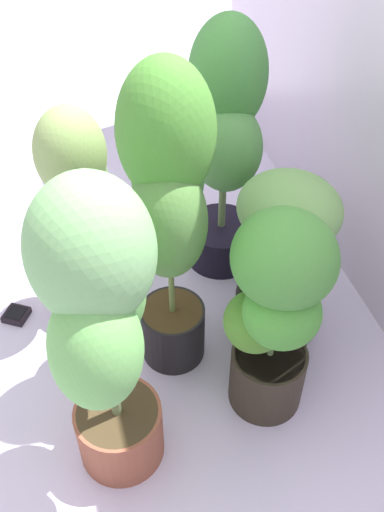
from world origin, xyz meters
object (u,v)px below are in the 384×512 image
hygrometer_box (16,315)px  potted_plant_center (168,202)px  potted_plant_front_left (81,208)px  potted_plant_front_right (102,322)px  potted_plant_back_center (283,248)px  potted_plant_back_right (275,304)px  potted_plant_back_left (225,137)px

hygrometer_box → potted_plant_center: bearing=92.0°
potted_plant_front_left → hygrometer_box: 0.51m
potted_plant_front_right → potted_plant_back_center: potted_plant_front_right is taller
potted_plant_front_left → potted_plant_back_right: size_ratio=1.09×
potted_plant_back_left → potted_plant_back_center: bearing=11.8°
potted_plant_front_right → potted_plant_front_left: 0.65m
potted_plant_front_left → potted_plant_back_center: (0.29, 0.58, -0.07)m
potted_plant_back_left → hygrometer_box: (0.09, -0.80, -0.54)m
potted_plant_back_left → potted_plant_back_right: (0.64, -0.06, -0.12)m
potted_plant_back_center → potted_plant_center: (0.02, -0.37, 0.28)m
potted_plant_center → potted_plant_back_left: size_ratio=1.09×
potted_plant_back_center → potted_plant_back_right: 0.31m
potted_plant_front_right → potted_plant_back_center: 0.73m
potted_plant_back_right → hygrometer_box: (-0.54, -0.73, -0.42)m
potted_plant_front_right → potted_plant_front_left: potted_plant_front_right is taller
potted_plant_back_center → potted_plant_back_left: bearing=-168.2°
hygrometer_box → potted_plant_back_center: bearing=104.9°
potted_plant_front_right → hygrometer_box: 0.89m
potted_plant_back_center → potted_plant_center: size_ratio=0.60×
potted_plant_back_center → potted_plant_back_left: potted_plant_back_left is taller
potted_plant_front_left → hygrometer_box: size_ratio=7.25×
potted_plant_center → potted_plant_back_right: potted_plant_center is taller
potted_plant_back_center → potted_plant_back_left: (-0.37, -0.08, 0.19)m
potted_plant_front_right → hygrometer_box: (-0.61, -0.27, -0.58)m
potted_plant_back_left → potted_plant_back_right: bearing=-5.6°
potted_plant_front_right → potted_plant_front_left: (-0.63, 0.02, -0.16)m
potted_plant_back_center → potted_plant_front_left: bearing=-116.2°
potted_plant_front_right → hygrometer_box: size_ratio=8.96×
potted_plant_back_left → potted_plant_front_right: bearing=-36.7°
potted_plant_back_center → hygrometer_box: size_ratio=5.71×
potted_plant_center → hygrometer_box: size_ratio=9.55×
potted_plant_front_left → potted_plant_back_right: (0.56, 0.45, 0.01)m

